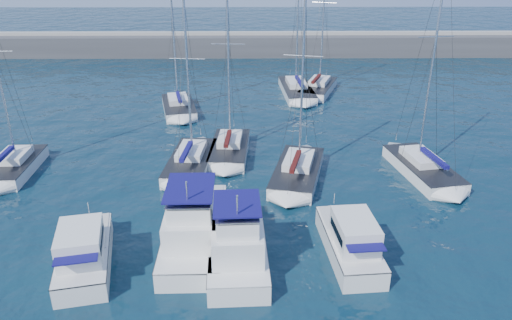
{
  "coord_description": "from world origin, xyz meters",
  "views": [
    {
      "loc": [
        0.69,
        -25.5,
        16.56
      ],
      "look_at": [
        1.0,
        4.88,
        3.0
      ],
      "focal_mm": 35.0,
      "sensor_mm": 36.0,
      "label": 1
    }
  ],
  "objects_px": {
    "sailboat_mid_b": "(191,162)",
    "sailboat_mid_c": "(230,149)",
    "motor_yacht_port_outer": "(84,254)",
    "motor_yacht_stbd_inner": "(238,246)",
    "sailboat_mid_d": "(298,172)",
    "sailboat_back_b": "(297,90)",
    "sailboat_mid_a": "(14,166)",
    "sailboat_back_c": "(318,88)",
    "motor_yacht_stbd_outer": "(351,243)",
    "sailboat_mid_e": "(423,168)",
    "sailboat_back_a": "(179,107)",
    "motor_yacht_port_inner": "(194,228)"
  },
  "relations": [
    {
      "from": "sailboat_back_b",
      "to": "sailboat_mid_a",
      "type": "bearing_deg",
      "value": -142.51
    },
    {
      "from": "sailboat_back_c",
      "to": "motor_yacht_port_outer",
      "type": "bearing_deg",
      "value": -97.03
    },
    {
      "from": "motor_yacht_port_inner",
      "to": "sailboat_mid_a",
      "type": "bearing_deg",
      "value": 144.87
    },
    {
      "from": "motor_yacht_stbd_outer",
      "to": "sailboat_back_c",
      "type": "height_order",
      "value": "sailboat_back_c"
    },
    {
      "from": "sailboat_back_a",
      "to": "sailboat_back_b",
      "type": "bearing_deg",
      "value": 13.57
    },
    {
      "from": "motor_yacht_port_outer",
      "to": "motor_yacht_stbd_outer",
      "type": "relative_size",
      "value": 1.03
    },
    {
      "from": "motor_yacht_stbd_outer",
      "to": "sailboat_mid_c",
      "type": "relative_size",
      "value": 0.49
    },
    {
      "from": "sailboat_mid_b",
      "to": "sailboat_mid_d",
      "type": "bearing_deg",
      "value": -8.54
    },
    {
      "from": "motor_yacht_port_outer",
      "to": "sailboat_mid_c",
      "type": "height_order",
      "value": "sailboat_mid_c"
    },
    {
      "from": "motor_yacht_stbd_inner",
      "to": "sailboat_mid_b",
      "type": "distance_m",
      "value": 13.36
    },
    {
      "from": "sailboat_back_a",
      "to": "sailboat_back_b",
      "type": "distance_m",
      "value": 14.25
    },
    {
      "from": "motor_yacht_stbd_outer",
      "to": "sailboat_mid_a",
      "type": "relative_size",
      "value": 0.48
    },
    {
      "from": "motor_yacht_port_outer",
      "to": "motor_yacht_stbd_inner",
      "type": "height_order",
      "value": "motor_yacht_stbd_inner"
    },
    {
      "from": "motor_yacht_port_outer",
      "to": "sailboat_mid_d",
      "type": "xyz_separation_m",
      "value": [
        12.55,
        11.15,
        -0.43
      ]
    },
    {
      "from": "sailboat_mid_c",
      "to": "sailboat_back_c",
      "type": "bearing_deg",
      "value": 65.42
    },
    {
      "from": "motor_yacht_port_outer",
      "to": "motor_yacht_stbd_inner",
      "type": "distance_m",
      "value": 8.31
    },
    {
      "from": "sailboat_mid_a",
      "to": "sailboat_mid_d",
      "type": "xyz_separation_m",
      "value": [
        21.74,
        -1.2,
        -0.02
      ]
    },
    {
      "from": "sailboat_mid_e",
      "to": "sailboat_back_a",
      "type": "xyz_separation_m",
      "value": [
        -20.59,
        15.24,
        -0.02
      ]
    },
    {
      "from": "motor_yacht_stbd_outer",
      "to": "sailboat_mid_e",
      "type": "relative_size",
      "value": 0.43
    },
    {
      "from": "motor_yacht_port_outer",
      "to": "sailboat_mid_c",
      "type": "distance_m",
      "value": 17.17
    },
    {
      "from": "sailboat_mid_c",
      "to": "sailboat_back_a",
      "type": "xyz_separation_m",
      "value": [
        -5.73,
        11.37,
        -0.0
      ]
    },
    {
      "from": "sailboat_mid_b",
      "to": "sailboat_mid_c",
      "type": "height_order",
      "value": "sailboat_mid_c"
    },
    {
      "from": "sailboat_mid_d",
      "to": "sailboat_back_a",
      "type": "height_order",
      "value": "sailboat_mid_d"
    },
    {
      "from": "motor_yacht_port_inner",
      "to": "sailboat_mid_b",
      "type": "xyz_separation_m",
      "value": [
        -1.43,
        10.84,
        -0.62
      ]
    },
    {
      "from": "motor_yacht_port_inner",
      "to": "sailboat_back_c",
      "type": "bearing_deg",
      "value": 69.51
    },
    {
      "from": "motor_yacht_port_outer",
      "to": "motor_yacht_stbd_inner",
      "type": "xyz_separation_m",
      "value": [
        8.3,
        0.35,
        0.19
      ]
    },
    {
      "from": "motor_yacht_stbd_inner",
      "to": "sailboat_mid_a",
      "type": "height_order",
      "value": "sailboat_mid_a"
    },
    {
      "from": "motor_yacht_port_inner",
      "to": "motor_yacht_stbd_outer",
      "type": "bearing_deg",
      "value": -9.45
    },
    {
      "from": "sailboat_back_b",
      "to": "sailboat_mid_e",
      "type": "bearing_deg",
      "value": -74.09
    },
    {
      "from": "motor_yacht_port_inner",
      "to": "sailboat_mid_d",
      "type": "bearing_deg",
      "value": 51.58
    },
    {
      "from": "sailboat_back_a",
      "to": "sailboat_back_b",
      "type": "relative_size",
      "value": 0.98
    },
    {
      "from": "motor_yacht_port_inner",
      "to": "motor_yacht_stbd_inner",
      "type": "relative_size",
      "value": 1.21
    },
    {
      "from": "sailboat_mid_c",
      "to": "motor_yacht_port_inner",
      "type": "bearing_deg",
      "value": -93.44
    },
    {
      "from": "sailboat_mid_e",
      "to": "motor_yacht_stbd_outer",
      "type": "bearing_deg",
      "value": -135.19
    },
    {
      "from": "motor_yacht_stbd_inner",
      "to": "sailboat_back_a",
      "type": "relative_size",
      "value": 0.56
    },
    {
      "from": "sailboat_mid_d",
      "to": "sailboat_back_a",
      "type": "xyz_separation_m",
      "value": [
        -11.0,
        15.77,
        0.01
      ]
    },
    {
      "from": "motor_yacht_port_inner",
      "to": "sailboat_mid_b",
      "type": "bearing_deg",
      "value": 96.47
    },
    {
      "from": "motor_yacht_stbd_outer",
      "to": "sailboat_mid_b",
      "type": "height_order",
      "value": "sailboat_mid_b"
    },
    {
      "from": "motor_yacht_port_inner",
      "to": "sailboat_mid_e",
      "type": "relative_size",
      "value": 0.59
    },
    {
      "from": "sailboat_mid_a",
      "to": "sailboat_mid_d",
      "type": "distance_m",
      "value": 21.77
    },
    {
      "from": "motor_yacht_stbd_outer",
      "to": "sailboat_mid_c",
      "type": "height_order",
      "value": "sailboat_mid_c"
    },
    {
      "from": "sailboat_mid_d",
      "to": "sailboat_mid_e",
      "type": "relative_size",
      "value": 0.88
    },
    {
      "from": "motor_yacht_port_outer",
      "to": "sailboat_mid_d",
      "type": "bearing_deg",
      "value": 29.43
    },
    {
      "from": "motor_yacht_port_outer",
      "to": "motor_yacht_stbd_outer",
      "type": "distance_m",
      "value": 14.67
    },
    {
      "from": "sailboat_mid_b",
      "to": "sailboat_mid_d",
      "type": "height_order",
      "value": "sailboat_mid_d"
    },
    {
      "from": "motor_yacht_port_inner",
      "to": "motor_yacht_stbd_inner",
      "type": "xyz_separation_m",
      "value": [
        2.56,
        -1.89,
        0.0
      ]
    },
    {
      "from": "sailboat_back_b",
      "to": "motor_yacht_stbd_inner",
      "type": "bearing_deg",
      "value": -104.45
    },
    {
      "from": "sailboat_mid_a",
      "to": "sailboat_back_a",
      "type": "bearing_deg",
      "value": 51.88
    },
    {
      "from": "sailboat_mid_e",
      "to": "sailboat_back_b",
      "type": "bearing_deg",
      "value": 99.66
    },
    {
      "from": "motor_yacht_stbd_outer",
      "to": "sailboat_mid_c",
      "type": "xyz_separation_m",
      "value": [
        -7.36,
        14.63,
        -0.41
      ]
    }
  ]
}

